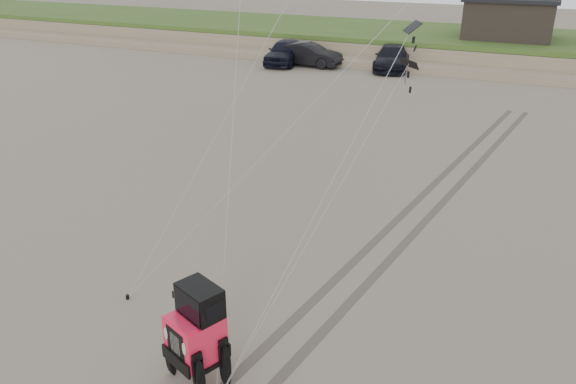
% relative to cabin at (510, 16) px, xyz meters
% --- Properties ---
extents(ground, '(160.00, 160.00, 0.00)m').
position_rel_cabin_xyz_m(ground, '(-2.00, -37.00, -3.24)').
color(ground, '#6B6054').
rests_on(ground, ground).
extents(dune_ridge, '(160.00, 14.25, 1.73)m').
position_rel_cabin_xyz_m(dune_ridge, '(-2.00, 0.50, -2.42)').
color(dune_ridge, '#7A6B54').
rests_on(dune_ridge, ground).
extents(cabin, '(6.40, 5.40, 3.35)m').
position_rel_cabin_xyz_m(cabin, '(0.00, 0.00, 0.00)').
color(cabin, black).
rests_on(cabin, dune_ridge).
extents(truck_a, '(2.75, 5.40, 1.76)m').
position_rel_cabin_xyz_m(truck_a, '(-14.40, -7.68, -2.36)').
color(truck_a, black).
rests_on(truck_a, ground).
extents(truck_b, '(4.98, 1.95, 1.62)m').
position_rel_cabin_xyz_m(truck_b, '(-12.61, -7.63, -2.43)').
color(truck_b, black).
rests_on(truck_b, ground).
extents(truck_c, '(3.24, 5.82, 1.60)m').
position_rel_cabin_xyz_m(truck_c, '(-6.88, -6.26, -2.44)').
color(truck_c, black).
rests_on(truck_c, ground).
extents(jeep, '(3.55, 4.98, 1.70)m').
position_rel_cabin_xyz_m(jeep, '(-2.22, -37.88, -2.39)').
color(jeep, '#FF1E44').
rests_on(jeep, ground).
extents(man, '(0.73, 0.50, 1.95)m').
position_rel_cabin_xyz_m(man, '(-2.45, -37.69, -2.26)').
color(man, '#8FAADE').
rests_on(man, ground).
extents(stake_main, '(0.08, 0.08, 0.12)m').
position_rel_cabin_xyz_m(stake_main, '(-5.35, -36.26, -3.18)').
color(stake_main, black).
rests_on(stake_main, ground).
extents(tire_tracks, '(5.22, 29.74, 0.01)m').
position_rel_cabin_xyz_m(tire_tracks, '(0.00, -29.00, -3.23)').
color(tire_tracks, '#4C443D').
rests_on(tire_tracks, ground).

